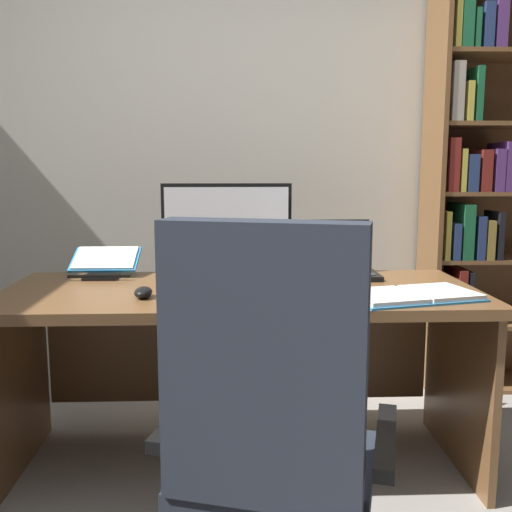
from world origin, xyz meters
The scene contains 12 objects.
wall_back centered at (0.00, 1.88, 1.40)m, with size 5.64×0.12×2.79m, color beige.
desk centered at (-0.14, 0.87, 0.54)m, with size 1.84×0.76×0.74m.
bookshelf centered at (1.21, 1.64, 1.08)m, with size 0.87×0.33×2.14m.
office_chair centered at (-0.07, -0.05, 0.46)m, with size 0.69×0.61×1.09m.
monitor centered at (-0.19, 1.04, 0.94)m, with size 0.55×0.16×0.40m.
laptop centered at (0.29, 1.05, 0.79)m, with size 0.34×0.30×0.23m.
keyboard centered at (-0.19, 0.64, 0.75)m, with size 0.42×0.15×0.02m, color black.
computer_mouse centered at (-0.49, 0.64, 0.76)m, with size 0.06×0.10×0.04m, color black.
reading_stand_with_book centered at (-0.73, 1.09, 0.79)m, with size 0.29×0.25×0.11m.
open_binder centered at (0.48, 0.59, 0.75)m, with size 0.51×0.36×0.02m.
notepad centered at (0.13, 0.86, 0.74)m, with size 0.15×0.21×0.01m, color silver.
pen centered at (0.15, 0.86, 0.75)m, with size 0.01×0.01×0.14m, color navy.
Camera 1 is at (-0.17, -1.44, 1.21)m, focal length 40.92 mm.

